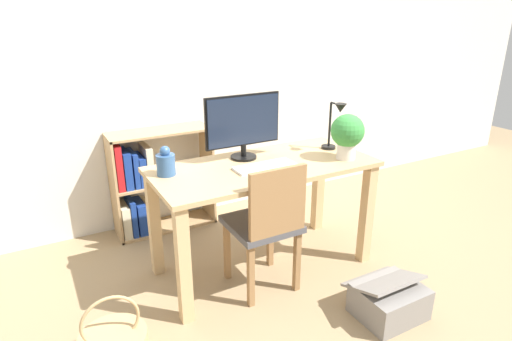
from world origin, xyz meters
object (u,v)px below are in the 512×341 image
(vase, at_px, (166,163))
(chair, at_px, (267,223))
(monitor, at_px, (243,123))
(desk_lamp, at_px, (335,122))
(bookshelf, at_px, (145,185))
(storage_box, at_px, (389,300))
(keyboard, at_px, (265,166))
(potted_plant, at_px, (347,134))

(vase, bearing_deg, chair, -36.45)
(monitor, relative_size, desk_lamp, 1.55)
(monitor, distance_m, chair, 0.66)
(vase, distance_m, bookshelf, 0.88)
(vase, distance_m, desk_lamp, 1.18)
(chair, distance_m, bookshelf, 1.20)
(bookshelf, xyz_separation_m, storage_box, (0.92, -1.68, -0.29))
(keyboard, xyz_separation_m, chair, (-0.09, -0.18, -0.28))
(vase, bearing_deg, keyboard, -16.82)
(potted_plant, bearing_deg, storage_box, -103.45)
(potted_plant, bearing_deg, vase, 165.96)
(bookshelf, bearing_deg, vase, -93.63)
(keyboard, distance_m, chair, 0.35)
(potted_plant, bearing_deg, keyboard, 168.91)
(vase, relative_size, bookshelf, 0.22)
(vase, height_order, bookshelf, vase)
(vase, height_order, chair, vase)
(potted_plant, bearing_deg, chair, -173.37)
(monitor, height_order, bookshelf, monitor)
(keyboard, distance_m, vase, 0.60)
(keyboard, distance_m, bookshelf, 1.13)
(desk_lamp, xyz_separation_m, chair, (-0.68, -0.25, -0.48))
(desk_lamp, distance_m, storage_box, 1.19)
(keyboard, xyz_separation_m, storage_box, (0.40, -0.74, -0.65))
(potted_plant, relative_size, storage_box, 0.79)
(keyboard, xyz_separation_m, potted_plant, (0.55, -0.11, 0.16))
(desk_lamp, relative_size, bookshelf, 0.42)
(storage_box, bearing_deg, monitor, 114.01)
(potted_plant, bearing_deg, bookshelf, 135.84)
(keyboard, xyz_separation_m, bookshelf, (-0.52, 0.94, -0.36))
(keyboard, height_order, bookshelf, bookshelf)
(potted_plant, distance_m, storage_box, 1.04)
(keyboard, xyz_separation_m, vase, (-0.57, 0.17, 0.07))
(keyboard, relative_size, chair, 0.46)
(monitor, relative_size, keyboard, 1.34)
(keyboard, height_order, storage_box, keyboard)
(monitor, xyz_separation_m, potted_plant, (0.58, -0.34, -0.07))
(potted_plant, bearing_deg, monitor, 149.94)
(monitor, xyz_separation_m, chair, (-0.06, -0.41, -0.51))
(desk_lamp, relative_size, potted_plant, 1.13)
(storage_box, bearing_deg, desk_lamp, 76.60)
(monitor, xyz_separation_m, storage_box, (0.43, -0.97, -0.88))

